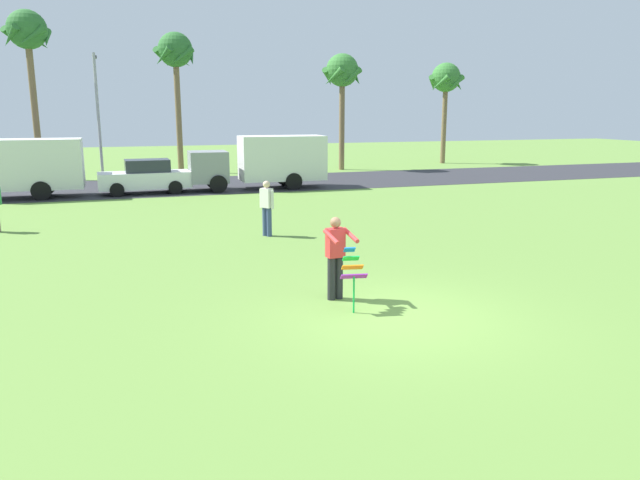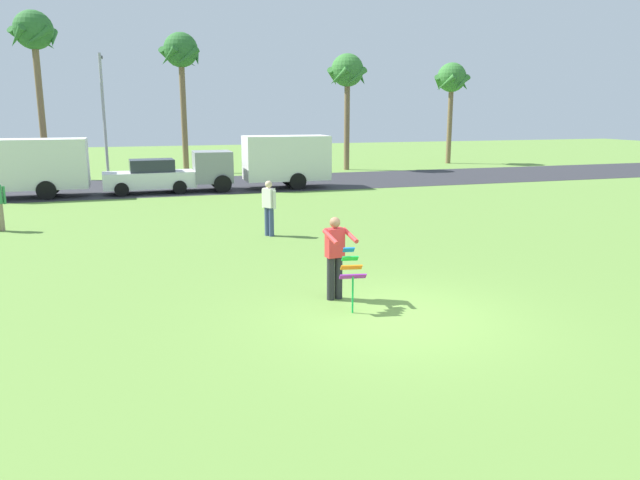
# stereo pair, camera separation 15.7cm
# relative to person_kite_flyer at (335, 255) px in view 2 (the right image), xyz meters

# --- Properties ---
(ground_plane) EXTENTS (120.00, 120.00, 0.00)m
(ground_plane) POSITION_rel_person_kite_flyer_xyz_m (0.76, -1.39, -0.95)
(ground_plane) COLOR olive
(road_strip) EXTENTS (120.00, 8.00, 0.01)m
(road_strip) POSITION_rel_person_kite_flyer_xyz_m (0.76, 20.60, -0.95)
(road_strip) COLOR #2D2D33
(road_strip) RESTS_ON ground
(person_kite_flyer) EXTENTS (0.60, 0.70, 1.73)m
(person_kite_flyer) POSITION_rel_person_kite_flyer_xyz_m (0.00, 0.00, 0.00)
(person_kite_flyer) COLOR #26262B
(person_kite_flyer) RESTS_ON ground
(kite_held) EXTENTS (0.53, 0.68, 1.20)m
(kite_held) POSITION_rel_person_kite_flyer_xyz_m (0.07, -0.75, -0.13)
(kite_held) COLOR blue
(kite_held) RESTS_ON ground
(parked_truck_white_box) EXTENTS (6.71, 2.14, 2.62)m
(parked_truck_white_box) POSITION_rel_person_kite_flyer_xyz_m (-8.65, 18.20, 0.46)
(parked_truck_white_box) COLOR silver
(parked_truck_white_box) RESTS_ON ground
(parked_car_white) EXTENTS (4.26, 1.96, 1.60)m
(parked_car_white) POSITION_rel_person_kite_flyer_xyz_m (-3.02, 18.20, -0.18)
(parked_car_white) COLOR white
(parked_car_white) RESTS_ON ground
(parked_truck_grey_van) EXTENTS (6.74, 2.22, 2.62)m
(parked_truck_grey_van) POSITION_rel_person_kite_flyer_xyz_m (2.82, 18.20, 0.46)
(parked_truck_grey_van) COLOR gray
(parked_truck_grey_van) RESTS_ON ground
(palm_tree_left_near) EXTENTS (2.58, 2.71, 9.23)m
(palm_tree_left_near) POSITION_rel_person_kite_flyer_xyz_m (-8.46, 26.24, 6.80)
(palm_tree_left_near) COLOR brown
(palm_tree_left_near) RESTS_ON ground
(palm_tree_right_near) EXTENTS (2.58, 2.71, 8.56)m
(palm_tree_right_near) POSITION_rel_person_kite_flyer_xyz_m (-0.47, 27.87, 6.19)
(palm_tree_right_near) COLOR brown
(palm_tree_right_near) RESTS_ON ground
(palm_tree_centre_far) EXTENTS (2.58, 2.71, 7.47)m
(palm_tree_centre_far) POSITION_rel_person_kite_flyer_xyz_m (9.90, 26.38, 5.18)
(palm_tree_centre_far) COLOR brown
(palm_tree_centre_far) RESTS_ON ground
(palm_tree_far_left) EXTENTS (2.58, 2.71, 7.29)m
(palm_tree_far_left) POSITION_rel_person_kite_flyer_xyz_m (18.87, 28.76, 5.01)
(palm_tree_far_left) COLOR brown
(palm_tree_far_left) RESTS_ON ground
(streetlight_pole) EXTENTS (0.24, 1.65, 7.00)m
(streetlight_pole) POSITION_rel_person_kite_flyer_xyz_m (-5.13, 25.59, 3.05)
(streetlight_pole) COLOR #9E9EA3
(streetlight_pole) RESTS_ON ground
(person_walker_far) EXTENTS (0.38, 0.49, 1.73)m
(person_walker_far) POSITION_rel_person_kite_flyer_xyz_m (0.14, 6.72, -0.02)
(person_walker_far) COLOR #384772
(person_walker_far) RESTS_ON ground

